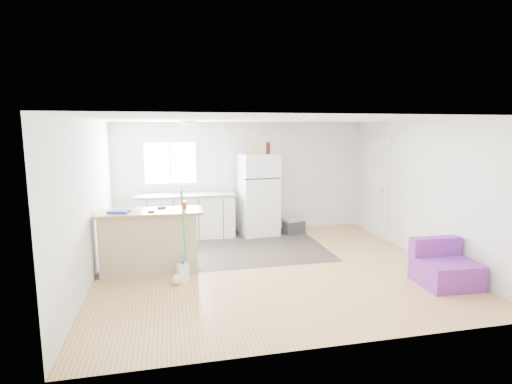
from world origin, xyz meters
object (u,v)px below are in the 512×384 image
refrigerator (258,194)px  cleaner_jug (183,273)px  purple_seat (444,268)px  kitchen_cabinets (185,215)px  bottle_right (269,148)px  blue_tray (119,211)px  cooler (294,226)px  mop (179,268)px  red_cup (184,205)px  bottle_left (268,148)px  cardboard_box (254,147)px  peninsula (150,241)px

refrigerator → cleaner_jug: (-1.71, -2.47, -0.72)m
purple_seat → kitchen_cabinets: bearing=138.9°
cleaner_jug → bottle_right: bearing=30.1°
blue_tray → cooler: bearing=28.0°
cooler → mop: bearing=-154.3°
kitchen_cabinets → red_cup: size_ratio=17.29×
cooler → bottle_right: 1.78m
purple_seat → blue_tray: bearing=165.6°
refrigerator → cooler: 1.04m
kitchen_cabinets → cooler: kitchen_cabinets is taller
cooler → purple_seat: size_ratio=0.64×
mop → bottle_left: bearing=61.9°
red_cup → bottle_right: (1.86, 1.83, 0.81)m
purple_seat → bottle_left: (-1.85, 3.28, 1.63)m
refrigerator → bottle_right: 1.02m
cardboard_box → bottle_left: bearing=-9.8°
peninsula → red_cup: 0.78m
red_cup → bottle_right: bottle_right is taller
cooler → bottle_left: 1.79m
refrigerator → bottle_left: bottle_left is taller
mop → cardboard_box: bearing=66.7°
kitchen_cabinets → red_cup: kitchen_cabinets is taller
kitchen_cabinets → refrigerator: bearing=-1.5°
peninsula → blue_tray: 0.67m
mop → peninsula: bearing=136.0°
cooler → cleaner_jug: 3.40m
cleaner_jug → blue_tray: (-0.92, 0.52, 0.86)m
mop → red_cup: 1.05m
refrigerator → blue_tray: 3.27m
red_cup → bottle_left: size_ratio=0.48×
blue_tray → bottle_left: 3.47m
peninsula → kitchen_cabinets: bearing=73.2°
purple_seat → red_cup: 4.06m
peninsula → purple_seat: bearing=-17.7°
cooler → mop: mop is taller
cleaner_jug → mop: (-0.06, -0.03, 0.08)m
blue_tray → cardboard_box: cardboard_box is taller
kitchen_cabinets → peninsula: bearing=-107.7°
cardboard_box → purple_seat: bearing=-57.2°
purple_seat → mop: mop is taller
kitchen_cabinets → peninsula: kitchen_cabinets is taller
peninsula → bottle_left: size_ratio=6.51×
refrigerator → bottle_right: bottle_right is taller
peninsula → refrigerator: 2.93m
kitchen_cabinets → blue_tray: bearing=-117.6°
cardboard_box → bottle_right: 0.32m
cooler → bottle_right: (-0.55, 0.12, 1.69)m
bottle_left → cleaner_jug: bearing=-128.5°
blue_tray → cleaner_jug: bearing=-29.6°
cooler → cleaner_jug: cooler is taller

